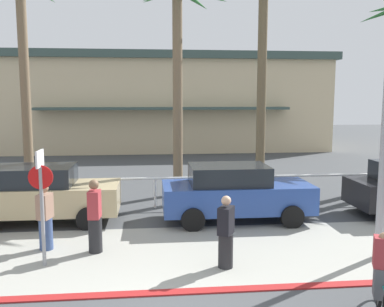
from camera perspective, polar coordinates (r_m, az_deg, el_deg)
ground_plane at (r=15.79m, az=-5.06°, el=-5.91°), size 80.00×80.00×0.00m
sidewalk_strip at (r=10.24m, az=-4.61°, el=-13.40°), size 44.00×4.00×0.02m
curb_paint at (r=8.40m, az=-4.31°, el=-18.24°), size 44.00×0.24×0.03m
building_backdrop at (r=32.90m, az=-4.14°, el=6.97°), size 23.39×12.46×6.67m
rail_fence at (r=14.15m, az=-5.02°, el=-4.02°), size 23.10×0.08×1.04m
stop_sign_bike_lane at (r=9.64m, az=-19.69°, el=-4.81°), size 0.52×0.56×2.56m
palm_tree_2 at (r=17.33m, az=-21.90°, el=14.58°), size 3.41×3.06×8.04m
palm_tree_3 at (r=15.90m, az=-1.81°, el=15.67°), size 3.32×3.28×7.74m
palm_tree_4 at (r=17.21m, az=9.46°, el=17.32°), size 3.18×3.46×8.72m
car_tan_1 at (r=13.21m, az=-19.69°, el=-5.12°), size 4.40×2.02×1.69m
car_blue_2 at (r=12.69m, az=5.80°, el=-5.22°), size 4.40×2.02×1.69m
cyclist_teal_0 at (r=7.94m, az=24.42°, el=-15.13°), size 0.79×1.69×1.50m
pedestrian_0 at (r=9.25m, az=4.58°, el=-10.96°), size 0.44×0.48×1.60m
pedestrian_1 at (r=10.85m, az=-19.19°, el=-8.47°), size 0.39×0.45×1.63m
pedestrian_2 at (r=10.32m, az=-12.99°, el=-8.62°), size 0.34×0.42×1.77m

